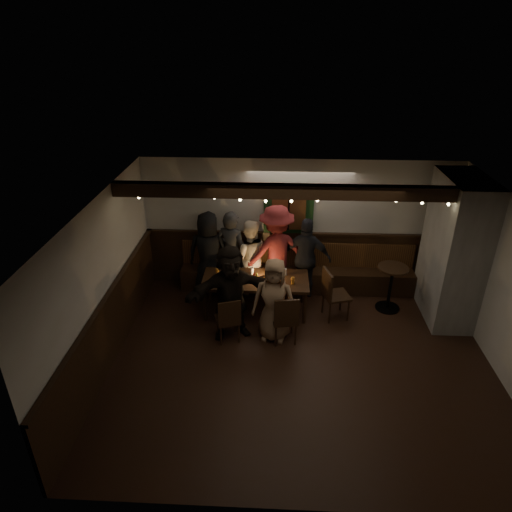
# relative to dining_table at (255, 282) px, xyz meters

# --- Properties ---
(room) EXTENTS (6.02, 5.01, 2.62)m
(room) POSITION_rel_dining_table_xyz_m (1.85, 0.02, 0.45)
(room) COLOR black
(room) RESTS_ON ground
(dining_table) EXTENTS (1.92, 0.82, 0.83)m
(dining_table) POSITION_rel_dining_table_xyz_m (0.00, 0.00, 0.00)
(dining_table) COLOR #321F11
(dining_table) RESTS_ON ground
(chair_near_left) EXTENTS (0.48, 0.48, 0.84)m
(chair_near_left) POSITION_rel_dining_table_xyz_m (-0.39, -0.93, -0.15)
(chair_near_left) COLOR #321F11
(chair_near_left) RESTS_ON ground
(chair_near_right) EXTENTS (0.47, 0.47, 0.90)m
(chair_near_right) POSITION_rel_dining_table_xyz_m (0.54, -0.92, -0.12)
(chair_near_right) COLOR #321F11
(chair_near_right) RESTS_ON ground
(chair_end) EXTENTS (0.54, 0.54, 0.97)m
(chair_end) POSITION_rel_dining_table_xyz_m (1.37, -0.13, -0.08)
(chair_end) COLOR #321F11
(chair_end) RESTS_ON ground
(high_top) EXTENTS (0.55, 0.55, 0.88)m
(high_top) POSITION_rel_dining_table_xyz_m (2.48, 0.21, -0.07)
(high_top) COLOR black
(high_top) RESTS_ON ground
(person_a) EXTENTS (0.85, 0.59, 1.67)m
(person_a) POSITION_rel_dining_table_xyz_m (-0.94, 0.70, 0.21)
(person_a) COLOR black
(person_a) RESTS_ON ground
(person_b) EXTENTS (0.73, 0.61, 1.72)m
(person_b) POSITION_rel_dining_table_xyz_m (-0.49, 0.66, 0.24)
(person_b) COLOR #2C2D2F
(person_b) RESTS_ON ground
(person_c) EXTENTS (0.76, 0.60, 1.53)m
(person_c) POSITION_rel_dining_table_xyz_m (-0.15, 0.70, 0.14)
(person_c) COLOR #F4E4CE
(person_c) RESTS_ON ground
(person_d) EXTENTS (1.37, 1.10, 1.85)m
(person_d) POSITION_rel_dining_table_xyz_m (0.36, 0.65, 0.30)
(person_d) COLOR maroon
(person_d) RESTS_ON ground
(person_e) EXTENTS (1.00, 0.56, 1.61)m
(person_e) POSITION_rel_dining_table_xyz_m (0.94, 0.65, 0.18)
(person_e) COLOR black
(person_e) RESTS_ON ground
(person_f) EXTENTS (1.63, 0.93, 1.67)m
(person_f) POSITION_rel_dining_table_xyz_m (-0.37, -0.72, 0.21)
(person_f) COLOR black
(person_f) RESTS_ON ground
(person_g) EXTENTS (0.78, 0.57, 1.48)m
(person_g) POSITION_rel_dining_table_xyz_m (0.35, -0.77, 0.12)
(person_g) COLOR #967356
(person_g) RESTS_ON ground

